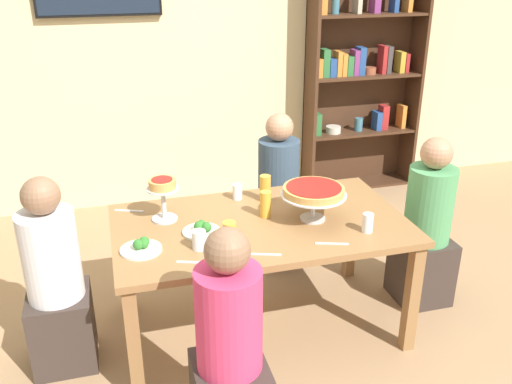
# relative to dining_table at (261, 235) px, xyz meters

# --- Properties ---
(ground_plane) EXTENTS (12.00, 12.00, 0.00)m
(ground_plane) POSITION_rel_dining_table_xyz_m (0.00, 0.00, -0.66)
(ground_plane) COLOR #9E7A56
(rear_partition) EXTENTS (8.00, 0.12, 2.80)m
(rear_partition) POSITION_rel_dining_table_xyz_m (0.00, 2.20, 0.74)
(rear_partition) COLOR beige
(rear_partition) RESTS_ON ground_plane
(dining_table) EXTENTS (1.70, 0.97, 0.74)m
(dining_table) POSITION_rel_dining_table_xyz_m (0.00, 0.00, 0.00)
(dining_table) COLOR olive
(dining_table) RESTS_ON ground_plane
(bookshelf) EXTENTS (1.10, 0.30, 2.21)m
(bookshelf) POSITION_rel_dining_table_xyz_m (1.57, 2.02, 0.47)
(bookshelf) COLOR #422819
(bookshelf) RESTS_ON ground_plane
(diner_far_right) EXTENTS (0.34, 0.34, 1.15)m
(diner_far_right) POSITION_rel_dining_table_xyz_m (0.37, 0.80, -0.16)
(diner_far_right) COLOR #382D28
(diner_far_right) RESTS_ON ground_plane
(diner_head_east) EXTENTS (0.34, 0.34, 1.15)m
(diner_head_east) POSITION_rel_dining_table_xyz_m (1.13, 0.03, -0.16)
(diner_head_east) COLOR #382D28
(diner_head_east) RESTS_ON ground_plane
(diner_near_left) EXTENTS (0.34, 0.34, 1.15)m
(diner_near_left) POSITION_rel_dining_table_xyz_m (-0.38, -0.81, -0.16)
(diner_near_left) COLOR #382D28
(diner_near_left) RESTS_ON ground_plane
(diner_head_west) EXTENTS (0.34, 0.34, 1.15)m
(diner_head_west) POSITION_rel_dining_table_xyz_m (-1.17, -0.01, -0.16)
(diner_head_west) COLOR #382D28
(diner_head_west) RESTS_ON ground_plane
(deep_dish_pizza_stand) EXTENTS (0.38, 0.38, 0.21)m
(deep_dish_pizza_stand) POSITION_rel_dining_table_xyz_m (0.31, -0.04, 0.26)
(deep_dish_pizza_stand) COLOR silver
(deep_dish_pizza_stand) RESTS_ON dining_table
(personal_pizza_stand) EXTENTS (0.19, 0.19, 0.26)m
(personal_pizza_stand) POSITION_rel_dining_table_xyz_m (-0.53, 0.18, 0.27)
(personal_pizza_stand) COLOR silver
(personal_pizza_stand) RESTS_ON dining_table
(salad_plate_near_diner) EXTENTS (0.21, 0.21, 0.07)m
(salad_plate_near_diner) POSITION_rel_dining_table_xyz_m (-0.35, -0.04, 0.11)
(salad_plate_near_diner) COLOR white
(salad_plate_near_diner) RESTS_ON dining_table
(salad_plate_far_diner) EXTENTS (0.22, 0.22, 0.07)m
(salad_plate_far_diner) POSITION_rel_dining_table_xyz_m (-0.70, -0.15, 0.11)
(salad_plate_far_diner) COLOR white
(salad_plate_far_diner) RESTS_ON dining_table
(beer_glass_amber_tall) EXTENTS (0.07, 0.07, 0.16)m
(beer_glass_amber_tall) POSITION_rel_dining_table_xyz_m (0.05, 0.06, 0.16)
(beer_glass_amber_tall) COLOR gold
(beer_glass_amber_tall) RESTS_ON dining_table
(beer_glass_amber_short) EXTENTS (0.07, 0.07, 0.17)m
(beer_glass_amber_short) POSITION_rel_dining_table_xyz_m (0.11, 0.29, 0.17)
(beer_glass_amber_short) COLOR gold
(beer_glass_amber_short) RESTS_ON dining_table
(beer_glass_amber_spare) EXTENTS (0.07, 0.07, 0.13)m
(beer_glass_amber_spare) POSITION_rel_dining_table_xyz_m (-0.23, -0.22, 0.15)
(beer_glass_amber_spare) COLOR gold
(beer_glass_amber_spare) RESTS_ON dining_table
(water_glass_clear_near) EXTENTS (0.06, 0.06, 0.10)m
(water_glass_clear_near) POSITION_rel_dining_table_xyz_m (-0.05, 0.36, 0.13)
(water_glass_clear_near) COLOR white
(water_glass_clear_near) RESTS_ON dining_table
(water_glass_clear_far) EXTENTS (0.06, 0.06, 0.11)m
(water_glass_clear_far) POSITION_rel_dining_table_xyz_m (0.54, -0.27, 0.14)
(water_glass_clear_far) COLOR white
(water_glass_clear_far) RESTS_ON dining_table
(water_glass_clear_spare) EXTENTS (0.08, 0.08, 0.10)m
(water_glass_clear_spare) POSITION_rel_dining_table_xyz_m (-0.40, -0.21, 0.14)
(water_glass_clear_spare) COLOR white
(water_glass_clear_spare) RESTS_ON dining_table
(cutlery_fork_near) EXTENTS (0.18, 0.07, 0.00)m
(cutlery_fork_near) POSITION_rel_dining_table_xyz_m (0.30, -0.36, 0.09)
(cutlery_fork_near) COLOR silver
(cutlery_fork_near) RESTS_ON dining_table
(cutlery_knife_near) EXTENTS (0.18, 0.03, 0.00)m
(cutlery_knife_near) POSITION_rel_dining_table_xyz_m (0.53, 0.34, 0.09)
(cutlery_knife_near) COLOR silver
(cutlery_knife_near) RESTS_ON dining_table
(cutlery_fork_far) EXTENTS (0.18, 0.07, 0.00)m
(cutlery_fork_far) POSITION_rel_dining_table_xyz_m (-0.08, -0.37, 0.09)
(cutlery_fork_far) COLOR silver
(cutlery_fork_far) RESTS_ON dining_table
(cutlery_knife_far) EXTENTS (0.17, 0.08, 0.00)m
(cutlery_knife_far) POSITION_rel_dining_table_xyz_m (-0.73, 0.36, 0.09)
(cutlery_knife_far) COLOR silver
(cutlery_knife_far) RESTS_ON dining_table
(cutlery_spare_fork) EXTENTS (0.18, 0.07, 0.00)m
(cutlery_spare_fork) POSITION_rel_dining_table_xyz_m (-0.45, -0.35, 0.09)
(cutlery_spare_fork) COLOR silver
(cutlery_spare_fork) RESTS_ON dining_table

